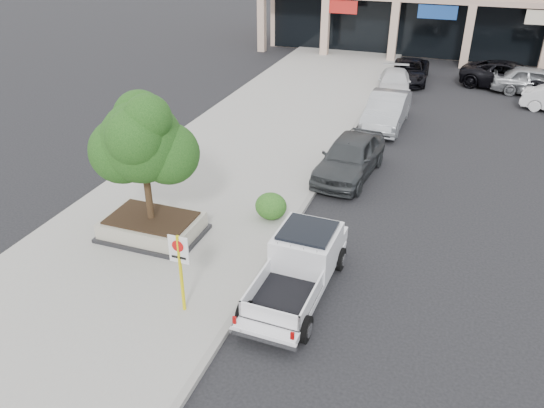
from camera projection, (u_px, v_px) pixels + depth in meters
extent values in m
plane|color=black|center=(316.00, 278.00, 15.58)|extent=(120.00, 120.00, 0.00)
cube|color=gray|center=(228.00, 168.00, 22.13)|extent=(8.00, 52.00, 0.15)
cube|color=gray|center=(319.00, 183.00, 20.95)|extent=(0.20, 52.00, 0.15)
cube|color=#CAA18E|center=(262.00, 23.00, 40.46)|extent=(0.55, 0.55, 4.20)
cube|color=black|center=(153.00, 233.00, 17.37)|extent=(3.20, 2.20, 0.12)
cube|color=#AAA48F|center=(152.00, 225.00, 17.23)|extent=(3.00, 2.00, 0.50)
cube|color=black|center=(151.00, 218.00, 17.09)|extent=(2.70, 1.70, 0.06)
cylinder|color=#311C13|center=(147.00, 187.00, 16.55)|extent=(0.22, 0.22, 2.20)
sphere|color=#12380F|center=(142.00, 142.00, 15.83)|extent=(2.50, 2.50, 2.50)
sphere|color=#12380F|center=(169.00, 154.00, 16.06)|extent=(1.90, 1.90, 1.90)
sphere|color=#12380F|center=(140.00, 116.00, 16.04)|extent=(1.60, 1.60, 1.60)
cylinder|color=yellow|center=(181.00, 274.00, 13.58)|extent=(0.09, 0.09, 2.30)
cube|color=white|center=(179.00, 250.00, 13.22)|extent=(0.55, 0.03, 0.78)
cylinder|color=red|center=(178.00, 246.00, 13.14)|extent=(0.32, 0.01, 0.32)
ellipsoid|color=#164E17|center=(271.00, 206.00, 18.16)|extent=(1.10, 0.99, 0.93)
imported|color=#313437|center=(350.00, 157.00, 21.31)|extent=(2.42, 5.06, 1.67)
imported|color=#A2A5AA|center=(387.00, 110.00, 26.39)|extent=(1.87, 5.05, 1.65)
imported|color=silver|center=(394.00, 83.00, 31.26)|extent=(2.42, 4.81, 1.34)
imported|color=black|center=(409.00, 71.00, 33.59)|extent=(2.42, 4.94, 1.35)
imported|color=#919498|center=(535.00, 81.00, 31.11)|extent=(4.80, 1.97, 1.63)
imported|color=black|center=(510.00, 76.00, 32.13)|extent=(6.12, 3.77, 1.58)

